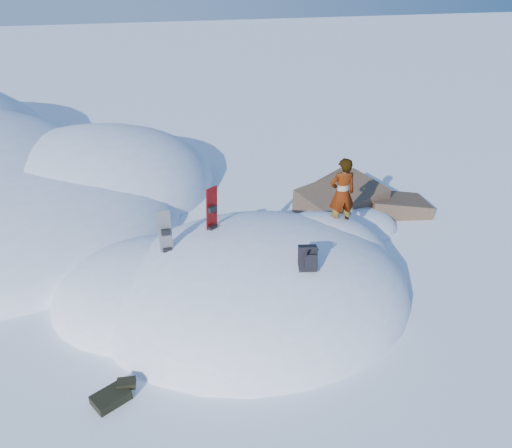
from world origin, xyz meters
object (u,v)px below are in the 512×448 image
object	(u,v)px
snowboard_dark	(166,243)
backpack	(308,259)
person	(342,194)
snowboard_red	(212,220)

from	to	relation	value
snowboard_dark	backpack	size ratio (longest dim) A/B	2.50
snowboard_dark	person	world-z (taller)	person
snowboard_dark	backpack	distance (m)	3.00
backpack	snowboard_red	bearing A→B (deg)	139.43
person	snowboard_red	bearing A→B (deg)	3.41
person	backpack	bearing A→B (deg)	53.58
snowboard_red	snowboard_dark	size ratio (longest dim) A/B	1.12
snowboard_red	person	distance (m)	3.15
snowboard_red	backpack	xyz separation A→B (m)	(1.48, -2.02, -0.04)
backpack	person	world-z (taller)	person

